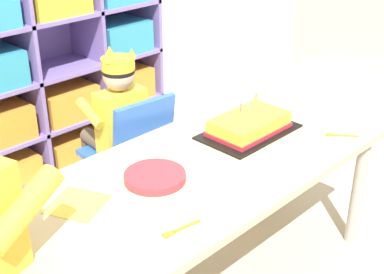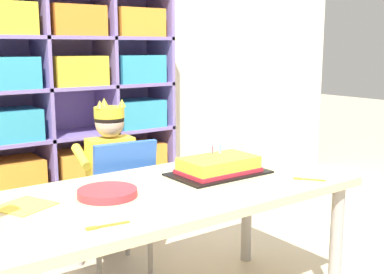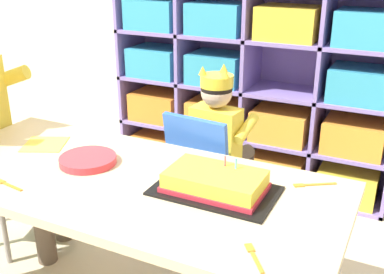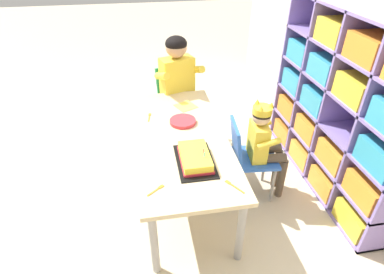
{
  "view_description": "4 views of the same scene",
  "coord_description": "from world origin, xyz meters",
  "px_view_note": "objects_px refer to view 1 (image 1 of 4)",
  "views": [
    {
      "loc": [
        -1.19,
        -1.12,
        1.48
      ],
      "look_at": [
        0.08,
        0.13,
        0.59
      ],
      "focal_mm": 50.09,
      "sensor_mm": 36.0,
      "label": 1
    },
    {
      "loc": [
        -0.91,
        -1.44,
        1.07
      ],
      "look_at": [
        0.22,
        0.1,
        0.71
      ],
      "focal_mm": 45.63,
      "sensor_mm": 36.0,
      "label": 2
    },
    {
      "loc": [
        0.84,
        -1.19,
        1.28
      ],
      "look_at": [
        0.22,
        0.06,
        0.72
      ],
      "focal_mm": 43.98,
      "sensor_mm": 36.0,
      "label": 3
    },
    {
      "loc": [
        1.91,
        -0.25,
        1.83
      ],
      "look_at": [
        0.11,
        0.06,
        0.61
      ],
      "focal_mm": 29.41,
      "sensor_mm": 36.0,
      "label": 4
    }
  ],
  "objects_px": {
    "classroom_chair_blue": "(132,152)",
    "birthday_cake_on_tray": "(249,126)",
    "activity_table": "(202,179)",
    "paper_plate_stack": "(155,177)",
    "child_with_crown": "(116,117)",
    "fork_at_table_front_edge": "(255,101)",
    "fork_beside_plate_stack": "(179,229)",
    "fork_near_child_seat": "(339,135)"
  },
  "relations": [
    {
      "from": "birthday_cake_on_tray",
      "to": "fork_at_table_front_edge",
      "type": "bearing_deg",
      "value": 34.07
    },
    {
      "from": "fork_near_child_seat",
      "to": "paper_plate_stack",
      "type": "bearing_deg",
      "value": -146.64
    },
    {
      "from": "fork_beside_plate_stack",
      "to": "fork_at_table_front_edge",
      "type": "xyz_separation_m",
      "value": [
        0.91,
        0.44,
        0.0
      ]
    },
    {
      "from": "activity_table",
      "to": "fork_at_table_front_edge",
      "type": "distance_m",
      "value": 0.63
    },
    {
      "from": "paper_plate_stack",
      "to": "fork_beside_plate_stack",
      "type": "bearing_deg",
      "value": -118.15
    },
    {
      "from": "child_with_crown",
      "to": "fork_at_table_front_edge",
      "type": "height_order",
      "value": "child_with_crown"
    },
    {
      "from": "classroom_chair_blue",
      "to": "fork_beside_plate_stack",
      "type": "xyz_separation_m",
      "value": [
        -0.41,
        -0.71,
        0.17
      ]
    },
    {
      "from": "classroom_chair_blue",
      "to": "birthday_cake_on_tray",
      "type": "distance_m",
      "value": 0.54
    },
    {
      "from": "activity_table",
      "to": "fork_at_table_front_edge",
      "type": "relative_size",
      "value": 11.35
    },
    {
      "from": "activity_table",
      "to": "birthday_cake_on_tray",
      "type": "relative_size",
      "value": 3.78
    },
    {
      "from": "paper_plate_stack",
      "to": "fork_at_table_front_edge",
      "type": "relative_size",
      "value": 1.58
    },
    {
      "from": "fork_at_table_front_edge",
      "to": "paper_plate_stack",
      "type": "bearing_deg",
      "value": 161.14
    },
    {
      "from": "classroom_chair_blue",
      "to": "birthday_cake_on_tray",
      "type": "height_order",
      "value": "same"
    },
    {
      "from": "fork_near_child_seat",
      "to": "fork_beside_plate_stack",
      "type": "relative_size",
      "value": 0.82
    },
    {
      "from": "fork_near_child_seat",
      "to": "fork_at_table_front_edge",
      "type": "bearing_deg",
      "value": 137.5
    },
    {
      "from": "activity_table",
      "to": "fork_at_table_front_edge",
      "type": "bearing_deg",
      "value": 21.34
    },
    {
      "from": "birthday_cake_on_tray",
      "to": "fork_near_child_seat",
      "type": "bearing_deg",
      "value": -50.12
    },
    {
      "from": "classroom_chair_blue",
      "to": "fork_at_table_front_edge",
      "type": "height_order",
      "value": "classroom_chair_blue"
    },
    {
      "from": "child_with_crown",
      "to": "classroom_chair_blue",
      "type": "bearing_deg",
      "value": 90.5
    },
    {
      "from": "paper_plate_stack",
      "to": "fork_at_table_front_edge",
      "type": "distance_m",
      "value": 0.79
    },
    {
      "from": "birthday_cake_on_tray",
      "to": "child_with_crown",
      "type": "bearing_deg",
      "value": 111.14
    },
    {
      "from": "birthday_cake_on_tray",
      "to": "paper_plate_stack",
      "type": "bearing_deg",
      "value": -179.31
    },
    {
      "from": "child_with_crown",
      "to": "birthday_cake_on_tray",
      "type": "xyz_separation_m",
      "value": [
        0.22,
        -0.56,
        0.07
      ]
    },
    {
      "from": "activity_table",
      "to": "fork_near_child_seat",
      "type": "xyz_separation_m",
      "value": [
        0.54,
        -0.22,
        0.06
      ]
    },
    {
      "from": "paper_plate_stack",
      "to": "fork_at_table_front_edge",
      "type": "xyz_separation_m",
      "value": [
        0.77,
        0.19,
        -0.01
      ]
    },
    {
      "from": "birthday_cake_on_tray",
      "to": "fork_beside_plate_stack",
      "type": "distance_m",
      "value": 0.69
    },
    {
      "from": "child_with_crown",
      "to": "paper_plate_stack",
      "type": "height_order",
      "value": "child_with_crown"
    },
    {
      "from": "activity_table",
      "to": "child_with_crown",
      "type": "xyz_separation_m",
      "value": [
        0.1,
        0.61,
        0.02
      ]
    },
    {
      "from": "classroom_chair_blue",
      "to": "fork_at_table_front_edge",
      "type": "relative_size",
      "value": 5.05
    },
    {
      "from": "classroom_chair_blue",
      "to": "fork_near_child_seat",
      "type": "height_order",
      "value": "classroom_chair_blue"
    },
    {
      "from": "fork_beside_plate_stack",
      "to": "activity_table",
      "type": "bearing_deg",
      "value": 41.85
    },
    {
      "from": "child_with_crown",
      "to": "fork_at_table_front_edge",
      "type": "xyz_separation_m",
      "value": [
        0.49,
        -0.38,
        0.04
      ]
    },
    {
      "from": "activity_table",
      "to": "paper_plate_stack",
      "type": "relative_size",
      "value": 7.19
    },
    {
      "from": "fork_beside_plate_stack",
      "to": "fork_at_table_front_edge",
      "type": "bearing_deg",
      "value": 34.25
    },
    {
      "from": "activity_table",
      "to": "fork_beside_plate_stack",
      "type": "xyz_separation_m",
      "value": [
        -0.32,
        -0.21,
        0.06
      ]
    },
    {
      "from": "activity_table",
      "to": "child_with_crown",
      "type": "relative_size",
      "value": 1.79
    },
    {
      "from": "child_with_crown",
      "to": "paper_plate_stack",
      "type": "bearing_deg",
      "value": 69.21
    },
    {
      "from": "child_with_crown",
      "to": "fork_beside_plate_stack",
      "type": "relative_size",
      "value": 6.31
    },
    {
      "from": "paper_plate_stack",
      "to": "fork_near_child_seat",
      "type": "distance_m",
      "value": 0.77
    },
    {
      "from": "paper_plate_stack",
      "to": "fork_near_child_seat",
      "type": "relative_size",
      "value": 1.91
    },
    {
      "from": "child_with_crown",
      "to": "fork_beside_plate_stack",
      "type": "xyz_separation_m",
      "value": [
        -0.42,
        -0.82,
        0.04
      ]
    },
    {
      "from": "activity_table",
      "to": "paper_plate_stack",
      "type": "height_order",
      "value": "paper_plate_stack"
    }
  ]
}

